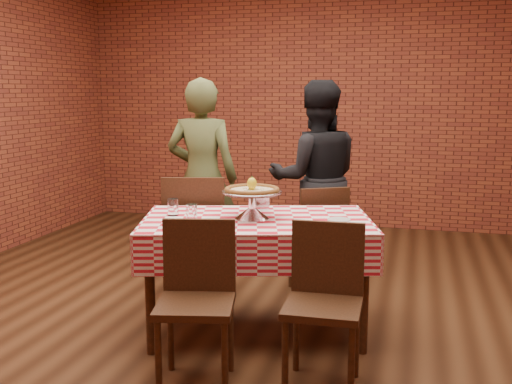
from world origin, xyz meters
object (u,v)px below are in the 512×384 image
at_px(table, 257,276).
at_px(chair_near_right, 323,310).
at_px(chair_far_left, 197,234).
at_px(pizza, 252,191).
at_px(pizza_stand, 252,205).
at_px(chair_near_left, 196,307).
at_px(water_glass_right, 173,207).
at_px(diner_olive, 202,178).
at_px(chair_far_right, 317,239).
at_px(water_glass_left, 192,213).
at_px(diner_black, 316,179).
at_px(condiment_caddy, 262,200).

relative_size(table, chair_near_right, 1.64).
bearing_deg(chair_far_left, chair_near_right, 118.62).
bearing_deg(pizza, pizza_stand, 0.00).
bearing_deg(chair_far_left, chair_near_left, 96.02).
xyz_separation_m(water_glass_right, diner_olive, (-0.22, 1.15, 0.02)).
relative_size(table, chair_far_right, 1.67).
bearing_deg(table, water_glass_left, -151.94).
bearing_deg(water_glass_right, pizza_stand, 5.22).
distance_m(chair_near_right, diner_black, 2.08).
distance_m(diner_olive, diner_black, 0.96).
xyz_separation_m(pizza, diner_black, (0.19, 1.35, -0.11)).
relative_size(pizza_stand, chair_near_right, 0.45).
height_order(water_glass_left, water_glass_right, same).
height_order(table, water_glass_right, water_glass_right).
height_order(pizza_stand, chair_near_right, pizza_stand).
distance_m(chair_far_right, diner_olive, 1.13).
bearing_deg(water_glass_right, chair_near_left, -59.90).
bearing_deg(diner_olive, water_glass_left, 103.78).
relative_size(condiment_caddy, diner_black, 0.08).
xyz_separation_m(pizza_stand, chair_far_left, (-0.61, 0.61, -0.37)).
bearing_deg(diner_black, diner_olive, -2.12).
bearing_deg(diner_black, water_glass_left, 54.26).
bearing_deg(water_glass_right, table, 4.79).
height_order(chair_near_left, chair_near_right, chair_near_left).
bearing_deg(condiment_caddy, chair_far_left, 131.91).
bearing_deg(table, chair_far_right, 73.65).
height_order(water_glass_left, chair_near_right, chair_near_right).
relative_size(water_glass_right, chair_near_left, 0.13).
distance_m(chair_near_left, chair_near_right, 0.67).
relative_size(condiment_caddy, chair_far_right, 0.15).
distance_m(table, chair_far_right, 0.90).
bearing_deg(chair_near_right, pizza, 129.14).
xyz_separation_m(chair_far_right, diner_olive, (-1.03, 0.24, 0.41)).
xyz_separation_m(water_glass_left, diner_black, (0.53, 1.54, 0.01)).
xyz_separation_m(water_glass_left, water_glass_right, (-0.19, 0.15, 0.00)).
xyz_separation_m(pizza_stand, condiment_caddy, (-0.01, 0.30, -0.02)).
distance_m(pizza_stand, water_glass_left, 0.39).
bearing_deg(water_glass_left, diner_black, 71.14).
distance_m(chair_near_left, diner_black, 2.20).
distance_m(chair_near_right, chair_far_right, 1.55).
bearing_deg(chair_far_left, table, 122.32).
bearing_deg(condiment_caddy, chair_far_right, 41.52).
bearing_deg(diner_olive, chair_near_left, 105.43).
xyz_separation_m(water_glass_right, chair_far_left, (-0.09, 0.65, -0.34)).
height_order(chair_near_right, diner_black, diner_black).
bearing_deg(chair_near_left, diner_black, 69.92).
xyz_separation_m(pizza, water_glass_left, (-0.34, -0.20, -0.12)).
relative_size(pizza, chair_near_right, 0.40).
xyz_separation_m(condiment_caddy, diner_olive, (-0.73, 0.80, 0.01)).
relative_size(pizza_stand, diner_olive, 0.23).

